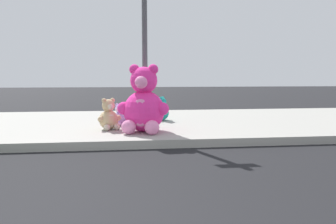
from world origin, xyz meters
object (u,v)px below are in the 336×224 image
(plush_pink_large, at_px, (144,105))
(plush_teal, at_px, (161,111))
(plush_tan, at_px, (109,117))
(plush_lavender, at_px, (119,117))
(sign_pole, at_px, (145,45))

(plush_pink_large, xyz_separation_m, plush_teal, (0.47, 1.48, -0.29))
(plush_tan, relative_size, plush_teal, 1.10)
(plush_tan, bearing_deg, plush_pink_large, -25.63)
(plush_teal, bearing_deg, plush_lavender, -144.23)
(plush_lavender, bearing_deg, plush_pink_large, -57.57)
(plush_lavender, bearing_deg, plush_tan, -111.72)
(plush_lavender, height_order, plush_teal, plush_teal)
(plush_pink_large, xyz_separation_m, plush_tan, (-0.68, 0.33, -0.26))
(plush_pink_large, bearing_deg, plush_tan, 154.37)
(plush_pink_large, height_order, plush_lavender, plush_pink_large)
(sign_pole, bearing_deg, plush_teal, 65.21)
(plush_teal, bearing_deg, plush_tan, -134.86)
(plush_lavender, distance_m, plush_teal, 1.19)
(plush_lavender, relative_size, plush_teal, 0.83)
(sign_pole, xyz_separation_m, plush_tan, (-0.73, -0.26, -1.45))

